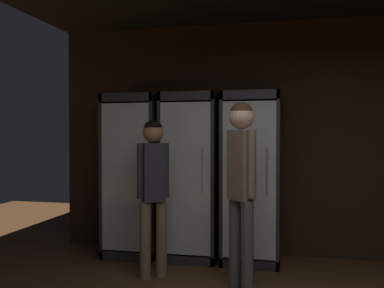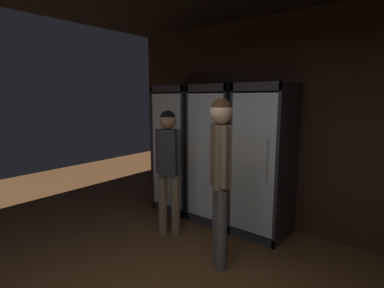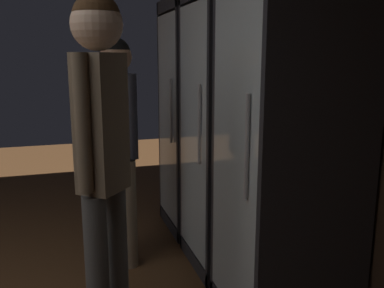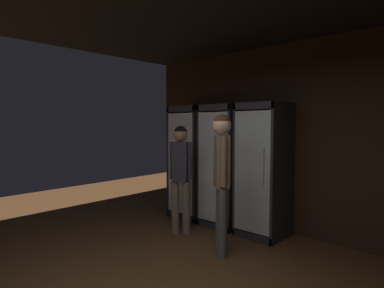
{
  "view_description": "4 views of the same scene",
  "coord_description": "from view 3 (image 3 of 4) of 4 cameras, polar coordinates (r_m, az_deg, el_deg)",
  "views": [
    {
      "loc": [
        -0.14,
        -2.2,
        1.44
      ],
      "look_at": [
        -1.15,
        2.29,
        1.35
      ],
      "focal_mm": 39.9,
      "sensor_mm": 36.0,
      "label": 1
    },
    {
      "loc": [
        1.02,
        -0.69,
        1.76
      ],
      "look_at": [
        -1.75,
        2.71,
        1.05
      ],
      "focal_mm": 27.18,
      "sensor_mm": 36.0,
      "label": 2
    },
    {
      "loc": [
        1.37,
        1.53,
        1.47
      ],
      "look_at": [
        -1.11,
        2.3,
        0.93
      ],
      "focal_mm": 38.92,
      "sensor_mm": 36.0,
      "label": 3
    },
    {
      "loc": [
        1.81,
        -1.36,
        1.63
      ],
      "look_at": [
        -1.86,
        2.55,
        1.28
      ],
      "focal_mm": 29.64,
      "sensor_mm": 36.0,
      "label": 4
    }
  ],
  "objects": [
    {
      "name": "shopper_far",
      "position": [
        1.97,
        -12.24,
        0.43
      ],
      "size": [
        0.27,
        0.27,
        1.75
      ],
      "color": "#4C4C4C",
      "rests_on": "ground"
    },
    {
      "name": "cooler_far_left",
      "position": [
        3.56,
        2.18,
        3.25
      ],
      "size": [
        0.65,
        0.66,
        1.92
      ],
      "color": "#2B2B30",
      "rests_on": "ground"
    },
    {
      "name": "shopper_near",
      "position": [
        2.9,
        -10.04,
        1.67
      ],
      "size": [
        0.29,
        0.25,
        1.6
      ],
      "color": "#72604C",
      "rests_on": "ground"
    },
    {
      "name": "cooler_left",
      "position": [
        2.91,
        6.77,
        1.39
      ],
      "size": [
        0.65,
        0.66,
        1.92
      ],
      "color": "#2B2B30",
      "rests_on": "ground"
    },
    {
      "name": "cooler_center",
      "position": [
        2.3,
        13.88,
        -1.59
      ],
      "size": [
        0.65,
        0.66,
        1.92
      ],
      "color": "#2B2B30",
      "rests_on": "ground"
    }
  ]
}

